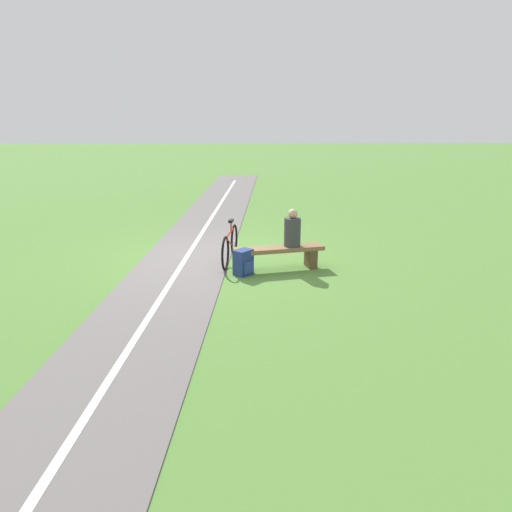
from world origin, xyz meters
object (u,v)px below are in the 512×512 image
person_seated (292,230)px  bicycle (230,245)px  backpack (244,262)px  bench (279,254)px

person_seated → bicycle: 1.34m
person_seated → backpack: bearing=8.5°
person_seated → bench: bearing=0.0°
bicycle → bench: bearing=70.8°
bench → backpack: 0.75m
person_seated → backpack: size_ratio=1.50×
person_seated → backpack: 1.13m
bicycle → backpack: bicycle is taller
person_seated → backpack: (0.93, 0.37, -0.52)m
bicycle → backpack: size_ratio=3.53×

